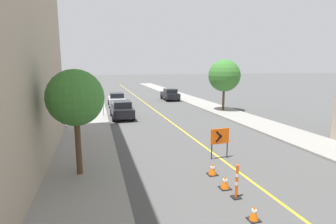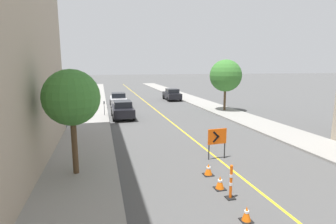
{
  "view_description": "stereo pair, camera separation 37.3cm",
  "coord_description": "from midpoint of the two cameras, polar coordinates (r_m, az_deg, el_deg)",
  "views": [
    {
      "loc": [
        -5.97,
        3.53,
        4.66
      ],
      "look_at": [
        -0.45,
        23.59,
        1.0
      ],
      "focal_mm": 28.0,
      "sensor_mm": 36.0,
      "label": 1
    },
    {
      "loc": [
        -5.61,
        3.44,
        4.66
      ],
      "look_at": [
        -0.45,
        23.59,
        1.0
      ],
      "focal_mm": 28.0,
      "sensor_mm": 36.0,
      "label": 2
    }
  ],
  "objects": [
    {
      "name": "parking_meter_near_curb",
      "position": [
        24.95,
        -14.33,
        1.42
      ],
      "size": [
        0.12,
        0.11,
        1.36
      ],
      "color": "#4C4C51",
      "rests_on": "sidewalk_left"
    },
    {
      "name": "traffic_cone_fifth",
      "position": [
        10.6,
        11.31,
        -14.76
      ],
      "size": [
        0.41,
        0.41,
        0.52
      ],
      "color": "black",
      "rests_on": "ground_plane"
    },
    {
      "name": "traffic_cone_fourth",
      "position": [
        8.89,
        17.0,
        -20.3
      ],
      "size": [
        0.35,
        0.35,
        0.48
      ],
      "color": "black",
      "rests_on": "ground_plane"
    },
    {
      "name": "delineator_post_rear",
      "position": [
        9.89,
        13.64,
        -14.87
      ],
      "size": [
        0.31,
        0.31,
        1.26
      ],
      "color": "black",
      "rests_on": "ground_plane"
    },
    {
      "name": "parked_car_curb_near",
      "position": [
        23.93,
        -10.44,
        0.53
      ],
      "size": [
        1.93,
        4.31,
        1.59
      ],
      "rotation": [
        0.0,
        0.0,
        -0.0
      ],
      "color": "black",
      "rests_on": "ground_plane"
    },
    {
      "name": "street_tree_right_near",
      "position": [
        27.69,
        11.77,
        7.76
      ],
      "size": [
        3.27,
        3.27,
        5.2
      ],
      "color": "#4C3823",
      "rests_on": "sidewalk_right"
    },
    {
      "name": "traffic_cone_farthest",
      "position": [
        11.73,
        8.73,
        -12.2
      ],
      "size": [
        0.42,
        0.42,
        0.51
      ],
      "color": "black",
      "rests_on": "ground_plane"
    },
    {
      "name": "street_tree_left_near",
      "position": [
        11.36,
        -20.4,
        2.84
      ],
      "size": [
        2.32,
        2.32,
        4.42
      ],
      "color": "#4C3823",
      "rests_on": "sidewalk_left"
    },
    {
      "name": "sidewalk_right",
      "position": [
        35.45,
        5.28,
        2.48
      ],
      "size": [
        3.18,
        72.73,
        0.13
      ],
      "color": "gray",
      "rests_on": "ground_plane"
    },
    {
      "name": "sidewalk_left",
      "position": [
        33.21,
        -16.71,
        1.6
      ],
      "size": [
        3.18,
        72.73,
        0.13
      ],
      "color": "gray",
      "rests_on": "ground_plane"
    },
    {
      "name": "arrow_barricade_primary",
      "position": [
        13.46,
        10.45,
        -5.5
      ],
      "size": [
        1.01,
        0.12,
        1.57
      ],
      "rotation": [
        0.0,
        0.0,
        0.06
      ],
      "color": "#EF560C",
      "rests_on": "ground_plane"
    },
    {
      "name": "parked_car_curb_mid",
      "position": [
        31.27,
        -11.43,
        2.69
      ],
      "size": [
        1.95,
        4.35,
        1.59
      ],
      "rotation": [
        0.0,
        0.0,
        -0.03
      ],
      "color": "#B7B7BC",
      "rests_on": "ground_plane"
    },
    {
      "name": "lane_stripe",
      "position": [
        33.71,
        -5.35,
        1.99
      ],
      "size": [
        0.12,
        72.73,
        0.01
      ],
      "color": "gold",
      "rests_on": "ground_plane"
    },
    {
      "name": "parked_car_curb_far",
      "position": [
        36.26,
        0.14,
        3.87
      ],
      "size": [
        1.95,
        4.35,
        1.59
      ],
      "rotation": [
        0.0,
        0.0,
        -0.03
      ],
      "color": "black",
      "rests_on": "ground_plane"
    }
  ]
}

